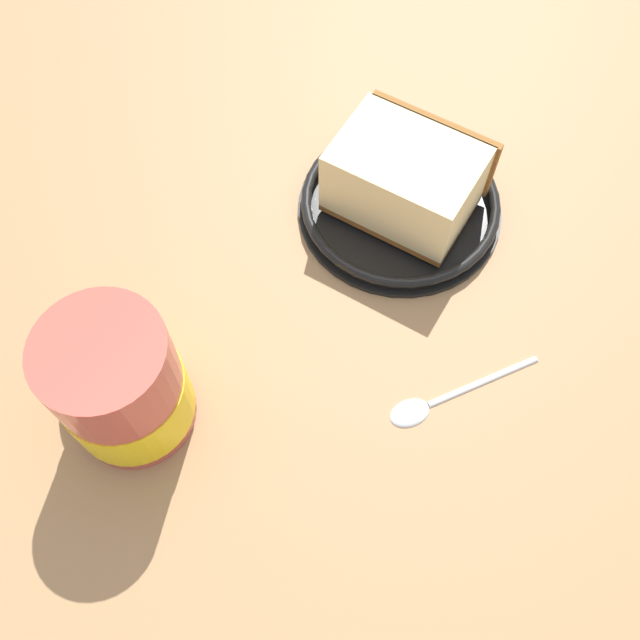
{
  "coord_description": "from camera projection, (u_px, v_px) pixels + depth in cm",
  "views": [
    {
      "loc": [
        17.41,
        24.42,
        47.03
      ],
      "look_at": [
        3.49,
        6.45,
        3.0
      ],
      "focal_mm": 39.37,
      "sensor_mm": 36.0,
      "label": 1
    }
  ],
  "objects": [
    {
      "name": "ground_plane",
      "position": [
        305.0,
        266.0,
        0.57
      ],
      "size": [
        136.04,
        136.04,
        2.9
      ],
      "primitive_type": "cube",
      "color": "#936D47"
    },
    {
      "name": "small_plate",
      "position": [
        400.0,
        204.0,
        0.57
      ],
      "size": [
        16.6,
        16.6,
        1.66
      ],
      "color": "black",
      "rests_on": "ground_plane"
    },
    {
      "name": "cake_slice",
      "position": [
        406.0,
        177.0,
        0.54
      ],
      "size": [
        11.63,
        13.09,
        6.23
      ],
      "color": "brown",
      "rests_on": "small_plate"
    },
    {
      "name": "tea_mug",
      "position": [
        120.0,
        386.0,
        0.45
      ],
      "size": [
        8.4,
        11.21,
        10.71
      ],
      "color": "#BF4C3F",
      "rests_on": "ground_plane"
    },
    {
      "name": "teaspoon",
      "position": [
        434.0,
        401.0,
        0.5
      ],
      "size": [
        11.86,
        4.1,
        0.8
      ],
      "color": "silver",
      "rests_on": "ground_plane"
    }
  ]
}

